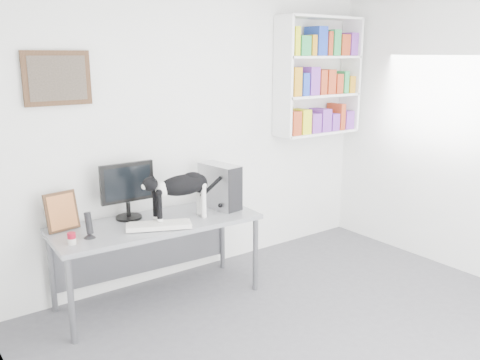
# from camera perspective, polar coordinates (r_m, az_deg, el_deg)

# --- Properties ---
(room) EXTENTS (4.01, 4.01, 2.70)m
(room) POSITION_cam_1_polar(r_m,az_deg,el_deg) (3.35, 13.78, 0.94)
(room) COLOR #5E5D63
(room) RESTS_ON ground
(bookshelf) EXTENTS (1.03, 0.28, 1.24)m
(bookshelf) POSITION_cam_1_polar(r_m,az_deg,el_deg) (5.56, 8.82, 11.42)
(bookshelf) COLOR white
(bookshelf) RESTS_ON room
(wall_art) EXTENTS (0.52, 0.04, 0.42)m
(wall_art) POSITION_cam_1_polar(r_m,az_deg,el_deg) (4.24, -19.84, 10.70)
(wall_art) COLOR #472A17
(wall_art) RESTS_ON room
(desk) EXTENTS (1.76, 0.77, 0.72)m
(desk) POSITION_cam_1_polar(r_m,az_deg,el_deg) (4.45, -9.17, -9.01)
(desk) COLOR gray
(desk) RESTS_ON room
(monitor) EXTENTS (0.47, 0.23, 0.50)m
(monitor) POSITION_cam_1_polar(r_m,az_deg,el_deg) (4.38, -12.53, -1.15)
(monitor) COLOR black
(monitor) RESTS_ON desk
(keyboard) EXTENTS (0.55, 0.39, 0.04)m
(keyboard) POSITION_cam_1_polar(r_m,az_deg,el_deg) (4.16, -9.10, -5.05)
(keyboard) COLOR white
(keyboard) RESTS_ON desk
(pc_tower) EXTENTS (0.24, 0.43, 0.40)m
(pc_tower) POSITION_cam_1_polar(r_m,az_deg,el_deg) (4.60, -2.28, -0.69)
(pc_tower) COLOR silver
(pc_tower) RESTS_ON desk
(speaker) EXTENTS (0.11, 0.11, 0.21)m
(speaker) POSITION_cam_1_polar(r_m,az_deg,el_deg) (4.03, -16.62, -4.84)
(speaker) COLOR black
(speaker) RESTS_ON desk
(leaning_print) EXTENTS (0.27, 0.14, 0.32)m
(leaning_print) POSITION_cam_1_polar(r_m,az_deg,el_deg) (4.26, -19.40, -3.27)
(leaning_print) COLOR #472A17
(leaning_print) RESTS_ON desk
(soup_can) EXTENTS (0.07, 0.07, 0.09)m
(soup_can) POSITION_cam_1_polar(r_m,az_deg,el_deg) (3.96, -18.37, -6.26)
(soup_can) COLOR maroon
(soup_can) RESTS_ON desk
(cat) EXTENTS (0.67, 0.20, 0.41)m
(cat) POSITION_cam_1_polar(r_m,az_deg,el_deg) (4.27, -6.58, -1.89)
(cat) COLOR black
(cat) RESTS_ON desk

